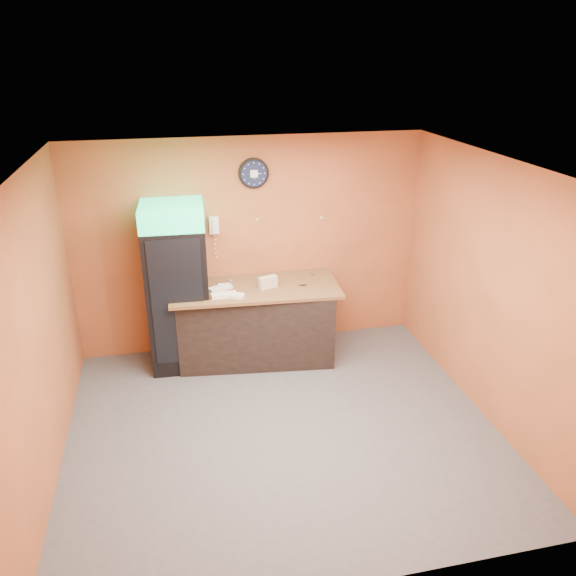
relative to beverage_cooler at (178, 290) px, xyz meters
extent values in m
plane|color=#47474C|center=(0.97, -1.60, -1.03)|extent=(4.50, 4.50, 0.00)
cube|color=#C16036|center=(0.97, 0.40, 0.37)|extent=(4.50, 0.02, 2.80)
cube|color=#C16036|center=(-1.28, -1.60, 0.37)|extent=(0.02, 4.00, 2.80)
cube|color=#C16036|center=(3.22, -1.60, 0.37)|extent=(0.02, 4.00, 2.80)
cube|color=white|center=(0.97, -1.60, 1.77)|extent=(4.50, 4.00, 0.02)
cube|color=black|center=(0.00, 0.05, -0.11)|extent=(0.77, 0.77, 1.84)
cube|color=#18D377|center=(0.00, 0.05, 0.94)|extent=(0.77, 0.77, 0.26)
cube|color=black|center=(0.01, -0.33, -0.03)|extent=(0.61, 0.05, 1.58)
cube|color=black|center=(0.95, -0.03, -0.54)|extent=(2.03, 1.08, 0.97)
cylinder|color=black|center=(1.03, 0.37, 1.32)|extent=(0.38, 0.05, 0.38)
cylinder|color=#0F1433|center=(1.03, 0.35, 1.32)|extent=(0.32, 0.01, 0.32)
cube|color=white|center=(1.03, 0.34, 1.32)|extent=(0.09, 0.00, 0.09)
cube|color=white|center=(0.51, 0.35, 0.69)|extent=(0.12, 0.07, 0.22)
cube|color=white|center=(0.51, 0.30, 0.69)|extent=(0.05, 0.04, 0.18)
cube|color=brown|center=(0.95, -0.03, -0.04)|extent=(2.16, 1.09, 0.04)
cube|color=beige|center=(1.10, -0.12, 0.01)|extent=(0.25, 0.15, 0.05)
cube|color=beige|center=(1.10, -0.12, 0.06)|extent=(0.25, 0.15, 0.05)
cube|color=beige|center=(1.10, -0.12, 0.11)|extent=(0.25, 0.15, 0.05)
cube|color=white|center=(0.53, -0.27, 0.00)|extent=(0.32, 0.14, 0.04)
cube|color=white|center=(0.63, -0.30, 0.00)|extent=(0.31, 0.22, 0.04)
cube|color=white|center=(0.51, -0.05, 0.00)|extent=(0.32, 0.22, 0.04)
cylinder|color=silver|center=(0.66, 0.10, 0.01)|extent=(0.06, 0.06, 0.06)
camera|label=1|loc=(-0.04, -6.45, 2.76)|focal=35.00mm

